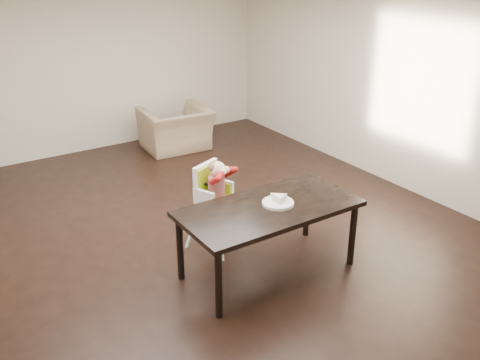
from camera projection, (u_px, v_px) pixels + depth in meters
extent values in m
plane|color=black|center=(203.00, 232.00, 6.35)|extent=(7.00, 7.00, 0.00)
cube|color=beige|center=(91.00, 68.00, 8.49)|extent=(6.00, 0.02, 2.70)
cube|color=beige|center=(390.00, 87.00, 7.32)|extent=(0.02, 7.00, 2.70)
cube|color=black|center=(269.00, 208.00, 5.31)|extent=(1.80, 0.90, 0.05)
cylinder|color=black|center=(219.00, 284.00, 4.76)|extent=(0.07, 0.07, 0.70)
cylinder|color=black|center=(352.00, 234.00, 5.59)|extent=(0.07, 0.07, 0.70)
cylinder|color=black|center=(180.00, 248.00, 5.33)|extent=(0.07, 0.07, 0.70)
cylinder|color=black|center=(307.00, 208.00, 6.15)|extent=(0.07, 0.07, 0.70)
cylinder|color=white|center=(221.00, 235.00, 5.74)|extent=(0.05, 0.05, 0.54)
cylinder|color=white|center=(241.00, 221.00, 6.03)|extent=(0.05, 0.05, 0.54)
cylinder|color=white|center=(193.00, 225.00, 5.93)|extent=(0.05, 0.05, 0.54)
cylinder|color=white|center=(214.00, 212.00, 6.23)|extent=(0.05, 0.05, 0.54)
cube|color=white|center=(217.00, 202.00, 5.87)|extent=(0.49, 0.47, 0.05)
cube|color=#A9D51B|center=(217.00, 199.00, 5.86)|extent=(0.39, 0.38, 0.03)
cube|color=white|center=(206.00, 180.00, 5.86)|extent=(0.37, 0.19, 0.40)
cube|color=#A9D51B|center=(208.00, 182.00, 5.85)|extent=(0.31, 0.14, 0.37)
cube|color=black|center=(209.00, 185.00, 5.77)|extent=(0.09, 0.17, 0.02)
cube|color=black|center=(216.00, 181.00, 5.86)|extent=(0.09, 0.17, 0.02)
cylinder|color=#B0141B|center=(217.00, 187.00, 5.80)|extent=(0.29, 0.29, 0.26)
sphere|color=beige|center=(218.00, 169.00, 5.71)|extent=(0.23, 0.23, 0.17)
ellipsoid|color=brown|center=(216.00, 167.00, 5.71)|extent=(0.23, 0.22, 0.13)
sphere|color=beige|center=(223.00, 172.00, 5.63)|extent=(0.10, 0.10, 0.08)
sphere|color=beige|center=(226.00, 170.00, 5.69)|extent=(0.10, 0.10, 0.08)
cylinder|color=white|center=(278.00, 203.00, 5.33)|extent=(0.32, 0.32, 0.02)
torus|color=white|center=(278.00, 202.00, 5.32)|extent=(0.32, 0.32, 0.02)
imported|color=#947E5E|center=(176.00, 122.00, 8.78)|extent=(1.11, 0.76, 0.93)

